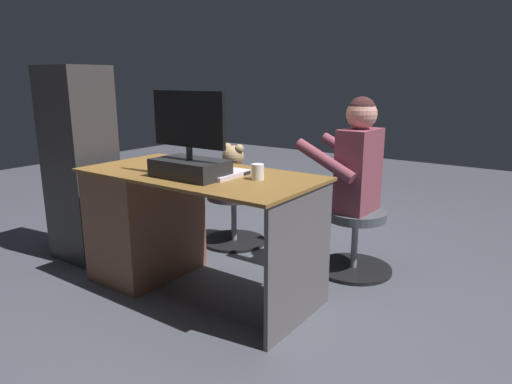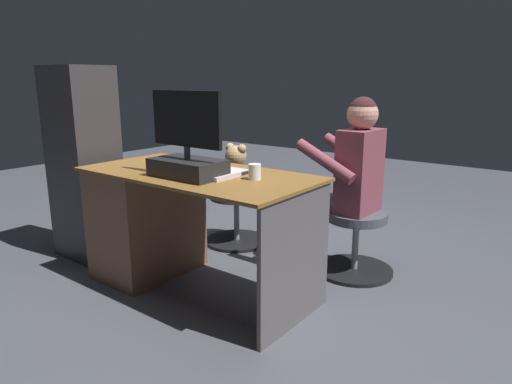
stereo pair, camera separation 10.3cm
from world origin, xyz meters
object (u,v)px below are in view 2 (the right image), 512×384
object	(u,v)px
keyboard	(214,170)
desk	(156,218)
visitor_chair	(356,239)
person	(348,171)
cup	(255,172)
office_chair_teddy	(237,212)
computer_mouse	(175,163)
teddy_bear	(237,169)
tv_remote	(162,169)
monitor	(187,154)

from	to	relation	value
keyboard	desk	bearing A→B (deg)	9.95
visitor_chair	person	distance (m)	0.47
cup	office_chair_teddy	distance (m)	1.20
keyboard	person	world-z (taller)	person
desk	visitor_chair	bearing A→B (deg)	-141.24
computer_mouse	person	size ratio (longest dim) A/B	0.08
keyboard	computer_mouse	distance (m)	0.33
keyboard	visitor_chair	world-z (taller)	keyboard
teddy_bear	tv_remote	bearing A→B (deg)	99.86
desk	monitor	size ratio (longest dim) A/B	2.87
monitor	cup	distance (m)	0.40
computer_mouse	tv_remote	distance (m)	0.16
computer_mouse	teddy_bear	size ratio (longest dim) A/B	0.25
desk	monitor	bearing A→B (deg)	164.78
office_chair_teddy	keyboard	bearing A→B (deg)	120.95
teddy_bear	visitor_chair	size ratio (longest dim) A/B	0.72
desk	computer_mouse	xyz separation A→B (m)	(-0.13, -0.07, 0.38)
monitor	person	size ratio (longest dim) A/B	0.43
keyboard	visitor_chair	bearing A→B (deg)	-127.70
teddy_bear	keyboard	bearing A→B (deg)	120.52
monitor	keyboard	size ratio (longest dim) A/B	1.21
visitor_chair	person	bearing A→B (deg)	2.51
keyboard	cup	size ratio (longest dim) A/B	4.84
tv_remote	computer_mouse	bearing A→B (deg)	-53.55
teddy_bear	person	size ratio (longest dim) A/B	0.32
cup	visitor_chair	world-z (taller)	cup
cup	office_chair_teddy	bearing A→B (deg)	-44.51
monitor	teddy_bear	size ratio (longest dim) A/B	1.34
computer_mouse	teddy_bear	xyz separation A→B (m)	(0.10, -0.74, -0.17)
desk	computer_mouse	bearing A→B (deg)	-153.67
person	office_chair_teddy	bearing A→B (deg)	2.51
office_chair_teddy	cup	bearing A→B (deg)	135.49
visitor_chair	computer_mouse	bearing A→B (deg)	40.29
teddy_bear	visitor_chair	bearing A→B (deg)	-178.19
monitor	desk	bearing A→B (deg)	-15.22
tv_remote	person	bearing A→B (deg)	-112.81
keyboard	office_chair_teddy	world-z (taller)	keyboard
cup	teddy_bear	world-z (taller)	cup
monitor	visitor_chair	size ratio (longest dim) A/B	0.96
desk	office_chair_teddy	distance (m)	0.81
teddy_bear	computer_mouse	bearing A→B (deg)	97.84
person	tv_remote	bearing A→B (deg)	49.85
computer_mouse	tv_remote	bearing A→B (deg)	109.10
computer_mouse	monitor	bearing A→B (deg)	149.05
cup	keyboard	bearing A→B (deg)	-5.26
tv_remote	teddy_bear	distance (m)	0.93
person	desk	bearing A→B (deg)	40.85
cup	tv_remote	size ratio (longest dim) A/B	0.58
keyboard	office_chair_teddy	distance (m)	0.98
tv_remote	teddy_bear	world-z (taller)	teddy_bear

